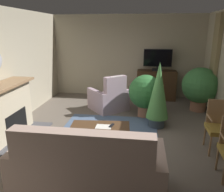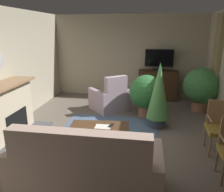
% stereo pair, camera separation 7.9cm
% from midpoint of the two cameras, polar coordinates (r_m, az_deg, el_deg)
% --- Properties ---
extents(ground_plane, '(5.64, 7.22, 0.04)m').
position_cam_midpoint_polar(ground_plane, '(4.93, 0.13, -10.75)').
color(ground_plane, '#665B51').
extents(wall_back, '(5.64, 0.10, 2.74)m').
position_cam_midpoint_polar(wall_back, '(7.78, 3.58, 10.05)').
color(wall_back, '#B2A88E').
rests_on(wall_back, ground_plane).
extents(curtain_panel_far, '(0.10, 0.44, 2.30)m').
position_cam_midpoint_polar(curtain_panel_far, '(6.69, 24.41, 8.78)').
color(curtain_panel_far, '#8E7F56').
extents(rug_central, '(2.21, 2.11, 0.01)m').
position_cam_midpoint_polar(rug_central, '(5.10, -1.47, -9.45)').
color(rug_central, slate).
rests_on(rug_central, ground_plane).
extents(fireplace, '(0.89, 1.55, 1.18)m').
position_cam_midpoint_polar(fireplace, '(5.24, -25.44, -3.80)').
color(fireplace, '#4C4C51').
rests_on(fireplace, ground_plane).
extents(tv_cabinet, '(1.26, 0.51, 0.97)m').
position_cam_midpoint_polar(tv_cabinet, '(7.58, 10.87, 2.63)').
color(tv_cabinet, black).
rests_on(tv_cabinet, ground_plane).
extents(television, '(0.89, 0.20, 0.69)m').
position_cam_midpoint_polar(television, '(7.37, 11.25, 9.14)').
color(television, black).
rests_on(television, tv_cabinet).
extents(coffee_table, '(1.18, 0.62, 0.46)m').
position_cam_midpoint_polar(coffee_table, '(4.38, -3.58, -8.20)').
color(coffee_table, '#4C331E').
rests_on(coffee_table, ground_plane).
extents(tv_remote, '(0.09, 0.18, 0.02)m').
position_cam_midpoint_polar(tv_remote, '(4.34, -0.66, -7.52)').
color(tv_remote, black).
rests_on(tv_remote, coffee_table).
extents(folded_newspaper, '(0.30, 0.22, 0.01)m').
position_cam_midpoint_polar(folded_newspaper, '(4.31, -2.68, -7.82)').
color(folded_newspaper, silver).
rests_on(folded_newspaper, coffee_table).
extents(sofa_floral, '(2.12, 0.88, 1.06)m').
position_cam_midpoint_polar(sofa_floral, '(3.33, -6.90, -18.19)').
color(sofa_floral, '#BC9E8E').
rests_on(sofa_floral, ground_plane).
extents(armchair_by_fireplace, '(1.27, 1.27, 1.06)m').
position_cam_midpoint_polar(armchair_by_fireplace, '(6.45, -1.04, -0.78)').
color(armchair_by_fireplace, '#AD93A3').
rests_on(armchair_by_fireplace, ground_plane).
extents(side_chair_far_end, '(0.45, 0.50, 0.97)m').
position_cam_midpoint_polar(side_chair_far_end, '(4.69, 25.15, -6.72)').
color(side_chair_far_end, olive).
rests_on(side_chair_far_end, ground_plane).
extents(potted_plant_on_hearth_side, '(0.89, 0.89, 1.13)m').
position_cam_midpoint_polar(potted_plant_on_hearth_side, '(5.94, 8.17, 0.83)').
color(potted_plant_on_hearth_side, '#99664C').
rests_on(potted_plant_on_hearth_side, ground_plane).
extents(potted_plant_leafy_by_curtain, '(0.53, 0.53, 1.55)m').
position_cam_midpoint_polar(potted_plant_leafy_by_curtain, '(5.28, 11.28, 0.67)').
color(potted_plant_leafy_by_curtain, '#3D4C5B').
rests_on(potted_plant_leafy_by_curtain, ground_plane).
extents(potted_plant_small_fern_corner, '(1.01, 1.01, 1.25)m').
position_cam_midpoint_polar(potted_plant_small_fern_corner, '(6.75, 21.22, 2.28)').
color(potted_plant_small_fern_corner, '#99664C').
rests_on(potted_plant_small_fern_corner, ground_plane).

